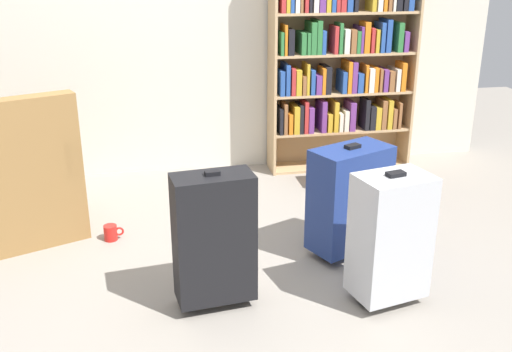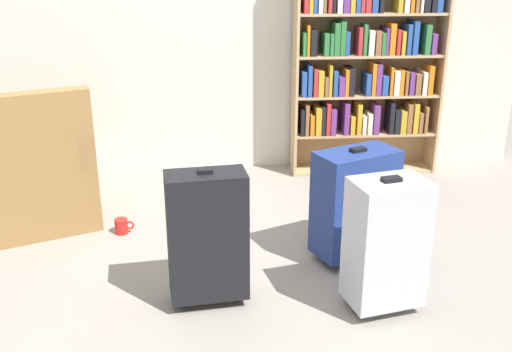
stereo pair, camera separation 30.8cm
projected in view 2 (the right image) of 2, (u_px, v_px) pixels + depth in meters
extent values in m
plane|color=gray|center=(217.00, 291.00, 3.07)|extent=(8.52, 8.52, 0.00)
cube|color=beige|center=(209.00, 0.00, 4.43)|extent=(4.87, 0.10, 2.60)
cube|color=tan|center=(295.00, 57.00, 4.42)|extent=(0.02, 0.27, 1.81)
cube|color=tan|center=(440.00, 55.00, 4.50)|extent=(0.02, 0.27, 1.81)
cube|color=tan|center=(364.00, 53.00, 4.57)|extent=(1.12, 0.02, 1.81)
cube|color=tan|center=(361.00, 168.00, 4.78)|extent=(1.08, 0.25, 0.02)
cube|color=tan|center=(363.00, 132.00, 4.67)|extent=(1.08, 0.25, 0.02)
cube|color=tan|center=(365.00, 94.00, 4.56)|extent=(1.08, 0.25, 0.02)
cube|color=tan|center=(368.00, 55.00, 4.46)|extent=(1.08, 0.25, 0.02)
cube|color=tan|center=(371.00, 13.00, 4.35)|extent=(1.08, 0.25, 0.02)
cube|color=black|center=(301.00, 120.00, 4.58)|extent=(0.03, 0.22, 0.20)
cube|color=brown|center=(306.00, 119.00, 4.55)|extent=(0.03, 0.15, 0.24)
cube|color=orange|center=(310.00, 123.00, 4.59)|extent=(0.03, 0.21, 0.16)
cube|color=gold|center=(316.00, 120.00, 4.58)|extent=(0.04, 0.20, 0.21)
cube|color=black|center=(321.00, 119.00, 4.58)|extent=(0.03, 0.18, 0.22)
cube|color=#B22D2D|center=(326.00, 117.00, 4.57)|extent=(0.03, 0.18, 0.25)
cube|color=#66337F|center=(331.00, 120.00, 4.60)|extent=(0.04, 0.22, 0.20)
cube|color=#66337F|center=(344.00, 117.00, 4.60)|extent=(0.04, 0.21, 0.24)
cube|color=gold|center=(350.00, 123.00, 4.62)|extent=(0.03, 0.22, 0.14)
cube|color=gold|center=(356.00, 117.00, 4.61)|extent=(0.03, 0.22, 0.23)
cube|color=silver|center=(361.00, 123.00, 4.62)|extent=(0.03, 0.21, 0.14)
cube|color=silver|center=(368.00, 122.00, 4.59)|extent=(0.03, 0.15, 0.16)
cube|color=#66337F|center=(374.00, 118.00, 4.61)|extent=(0.04, 0.19, 0.22)
cube|color=black|center=(389.00, 117.00, 4.60)|extent=(0.03, 0.16, 0.24)
cube|color=black|center=(394.00, 120.00, 4.63)|extent=(0.04, 0.20, 0.19)
cube|color=gold|center=(400.00, 120.00, 4.62)|extent=(0.04, 0.17, 0.18)
cube|color=brown|center=(406.00, 117.00, 4.62)|extent=(0.04, 0.18, 0.23)
cube|color=gold|center=(412.00, 116.00, 4.63)|extent=(0.04, 0.21, 0.23)
cube|color=brown|center=(417.00, 121.00, 4.64)|extent=(0.03, 0.19, 0.16)
cube|color=brown|center=(423.00, 118.00, 4.62)|extent=(0.02, 0.15, 0.21)
cube|color=#264C99|center=(303.00, 83.00, 4.45)|extent=(0.03, 0.16, 0.19)
cube|color=#264C99|center=(308.00, 79.00, 4.48)|extent=(0.03, 0.22, 0.23)
cube|color=#B22D2D|center=(314.00, 81.00, 4.47)|extent=(0.03, 0.19, 0.20)
cube|color=gold|center=(319.00, 82.00, 4.48)|extent=(0.04, 0.21, 0.19)
cube|color=brown|center=(324.00, 85.00, 4.49)|extent=(0.03, 0.20, 0.15)
cube|color=gold|center=(328.00, 79.00, 4.47)|extent=(0.02, 0.18, 0.23)
cube|color=#264C99|center=(334.00, 83.00, 4.46)|extent=(0.03, 0.15, 0.19)
cube|color=#66337F|center=(340.00, 85.00, 4.48)|extent=(0.04, 0.16, 0.15)
cube|color=orange|center=(345.00, 82.00, 4.47)|extent=(0.03, 0.16, 0.20)
cube|color=black|center=(349.00, 81.00, 4.50)|extent=(0.04, 0.21, 0.20)
cube|color=#264C99|center=(366.00, 83.00, 4.50)|extent=(0.03, 0.18, 0.17)
cube|color=orange|center=(371.00, 78.00, 4.50)|extent=(0.03, 0.20, 0.24)
cube|color=#66337F|center=(377.00, 79.00, 4.48)|extent=(0.04, 0.15, 0.23)
cube|color=#264C99|center=(382.00, 84.00, 4.51)|extent=(0.04, 0.17, 0.15)
cube|color=orange|center=(389.00, 80.00, 4.49)|extent=(0.02, 0.16, 0.21)
cube|color=silver|center=(394.00, 82.00, 4.50)|extent=(0.04, 0.17, 0.18)
cube|color=orange|center=(399.00, 81.00, 4.51)|extent=(0.03, 0.18, 0.19)
cube|color=brown|center=(404.00, 82.00, 4.51)|extent=(0.02, 0.17, 0.18)
cube|color=#66337F|center=(408.00, 82.00, 4.53)|extent=(0.04, 0.21, 0.17)
cube|color=brown|center=(415.00, 83.00, 4.52)|extent=(0.04, 0.17, 0.16)
cube|color=silver|center=(421.00, 82.00, 4.54)|extent=(0.03, 0.21, 0.17)
cube|color=orange|center=(428.00, 79.00, 4.51)|extent=(0.04, 0.16, 0.22)
cube|color=#2D7238|center=(303.00, 43.00, 4.35)|extent=(0.02, 0.17, 0.17)
cube|color=orange|center=(307.00, 40.00, 4.35)|extent=(0.02, 0.18, 0.22)
cube|color=black|center=(312.00, 42.00, 4.34)|extent=(0.04, 0.15, 0.19)
cube|color=#2D7238|center=(324.00, 43.00, 4.38)|extent=(0.04, 0.21, 0.16)
cube|color=#2D7238|center=(329.00, 43.00, 4.38)|extent=(0.03, 0.20, 0.16)
cube|color=#2D7238|center=(334.00, 38.00, 4.38)|extent=(0.04, 0.22, 0.23)
cube|color=#2D7238|center=(340.00, 37.00, 4.38)|extent=(0.04, 0.22, 0.24)
cube|color=#264C99|center=(345.00, 42.00, 4.39)|extent=(0.03, 0.21, 0.17)
cube|color=#B22D2D|center=(358.00, 41.00, 4.37)|extent=(0.03, 0.17, 0.20)
cube|color=#2D7238|center=(363.00, 39.00, 4.37)|extent=(0.03, 0.16, 0.22)
cube|color=silver|center=(369.00, 42.00, 4.39)|extent=(0.04, 0.18, 0.18)
cube|color=brown|center=(376.00, 42.00, 4.38)|extent=(0.04, 0.15, 0.18)
cube|color=#2D7238|center=(381.00, 43.00, 4.40)|extent=(0.03, 0.18, 0.16)
cube|color=#66337F|center=(384.00, 40.00, 4.41)|extent=(0.02, 0.21, 0.19)
cube|color=orange|center=(390.00, 39.00, 4.38)|extent=(0.04, 0.16, 0.23)
cube|color=#B22D2D|center=(396.00, 42.00, 4.40)|extent=(0.03, 0.16, 0.18)
cube|color=gold|center=(399.00, 42.00, 4.43)|extent=(0.03, 0.22, 0.17)
cube|color=#264C99|center=(406.00, 39.00, 4.40)|extent=(0.03, 0.18, 0.22)
cube|color=#264C99|center=(412.00, 37.00, 4.41)|extent=(0.04, 0.20, 0.24)
cube|color=#2D7238|center=(424.00, 38.00, 4.42)|extent=(0.04, 0.20, 0.22)
cube|color=#66337F|center=(431.00, 43.00, 4.43)|extent=(0.04, 0.18, 0.15)
cube|color=#B22D2D|center=(305.00, 0.00, 4.24)|extent=(0.03, 0.17, 0.18)
cube|color=#264C99|center=(314.00, 1.00, 4.25)|extent=(0.03, 0.18, 0.16)
cube|color=#66337F|center=(344.00, 1.00, 4.29)|extent=(0.04, 0.22, 0.16)
cube|color=#264C99|center=(372.00, 2.00, 4.29)|extent=(0.04, 0.17, 0.14)
cube|color=gold|center=(398.00, 1.00, 4.29)|extent=(0.03, 0.16, 0.16)
cube|color=silver|center=(404.00, 0.00, 4.30)|extent=(0.04, 0.18, 0.16)
cube|color=black|center=(430.00, 0.00, 4.34)|extent=(0.03, 0.22, 0.16)
cube|color=olive|center=(33.00, 191.00, 3.81)|extent=(0.91, 0.91, 0.40)
cube|color=tan|center=(28.00, 156.00, 3.73)|extent=(0.68, 0.73, 0.08)
cube|color=olive|center=(29.00, 136.00, 3.41)|extent=(0.69, 0.38, 0.50)
cube|color=olive|center=(76.00, 139.00, 3.83)|extent=(0.36, 0.69, 0.22)
cylinder|color=red|center=(121.00, 226.00, 3.68)|extent=(0.08, 0.08, 0.10)
torus|color=red|center=(129.00, 225.00, 3.68)|extent=(0.06, 0.01, 0.06)
cube|color=black|center=(365.00, 177.00, 4.37)|extent=(0.44, 0.23, 0.17)
cube|color=#D85919|center=(366.00, 165.00, 4.34)|extent=(0.45, 0.24, 0.04)
cube|color=black|center=(207.00, 236.00, 2.84)|extent=(0.40, 0.24, 0.64)
cube|color=black|center=(205.00, 171.00, 2.73)|extent=(0.07, 0.05, 0.02)
cylinder|color=black|center=(182.00, 301.00, 2.94)|extent=(0.06, 0.06, 0.05)
cylinder|color=black|center=(235.00, 295.00, 2.99)|extent=(0.06, 0.06, 0.05)
cube|color=navy|center=(354.00, 202.00, 3.29)|extent=(0.51, 0.40, 0.59)
cube|color=black|center=(358.00, 150.00, 3.18)|extent=(0.10, 0.08, 0.02)
cylinder|color=black|center=(329.00, 260.00, 3.33)|extent=(0.07, 0.07, 0.05)
cylinder|color=black|center=(373.00, 247.00, 3.47)|extent=(0.07, 0.07, 0.05)
cube|color=#B7BABF|center=(385.00, 242.00, 2.80)|extent=(0.39, 0.32, 0.62)
cube|color=black|center=(391.00, 179.00, 2.68)|extent=(0.10, 0.07, 0.02)
cylinder|color=black|center=(358.00, 307.00, 2.88)|extent=(0.06, 0.06, 0.05)
cylinder|color=black|center=(402.00, 299.00, 2.95)|extent=(0.06, 0.06, 0.05)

